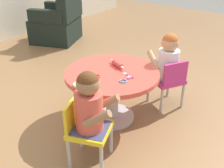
% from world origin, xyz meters
% --- Properties ---
extents(ground_plane, '(10.00, 10.00, 0.00)m').
position_xyz_m(ground_plane, '(0.00, 0.00, 0.00)').
color(ground_plane, olive).
extents(craft_table, '(0.88, 0.88, 0.51)m').
position_xyz_m(craft_table, '(0.00, 0.00, 0.38)').
color(craft_table, silver).
rests_on(craft_table, ground).
extents(child_chair_left, '(0.39, 0.39, 0.54)m').
position_xyz_m(child_chair_left, '(-0.59, -0.20, 0.31)').
color(child_chair_left, '#B7B7BC').
rests_on(child_chair_left, ground).
extents(seated_child_left, '(0.38, 0.42, 0.51)m').
position_xyz_m(seated_child_left, '(-0.57, -0.23, 0.53)').
color(seated_child_left, '#3F4772').
rests_on(seated_child_left, ground).
extents(child_chair_right, '(0.41, 0.41, 0.54)m').
position_xyz_m(child_chair_right, '(0.53, -0.32, 0.31)').
color(child_chair_right, '#B7B7BC').
rests_on(child_chair_right, ground).
extents(seated_child_right, '(0.40, 0.43, 0.51)m').
position_xyz_m(seated_child_right, '(0.55, -0.29, 0.53)').
color(seated_child_right, '#3F4772').
rests_on(seated_child_right, ground).
extents(armchair_dark, '(0.93, 0.94, 0.85)m').
position_xyz_m(armchair_dark, '(1.29, 2.15, 0.31)').
color(armchair_dark, black).
rests_on(armchair_dark, ground).
extents(rolling_pin, '(0.11, 0.22, 0.05)m').
position_xyz_m(rolling_pin, '(0.12, 0.03, 0.53)').
color(rolling_pin, '#D83F3F').
rests_on(rolling_pin, craft_table).
extents(craft_scissors, '(0.11, 0.14, 0.01)m').
position_xyz_m(craft_scissors, '(0.01, -0.18, 0.51)').
color(craft_scissors, silver).
rests_on(craft_scissors, craft_table).
extents(playdough_blob_0, '(0.11, 0.11, 0.01)m').
position_xyz_m(playdough_blob_0, '(-0.37, 0.05, 0.51)').
color(playdough_blob_0, '#B2E58C').
rests_on(playdough_blob_0, craft_table).
extents(cookie_cutter_0, '(0.07, 0.07, 0.01)m').
position_xyz_m(cookie_cutter_0, '(-0.10, -0.19, 0.51)').
color(cookie_cutter_0, '#3F99D8').
rests_on(cookie_cutter_0, craft_table).
extents(cookie_cutter_1, '(0.06, 0.06, 0.01)m').
position_xyz_m(cookie_cutter_1, '(-0.21, 0.12, 0.51)').
color(cookie_cutter_1, orange).
rests_on(cookie_cutter_1, craft_table).
extents(cookie_cutter_2, '(0.07, 0.07, 0.01)m').
position_xyz_m(cookie_cutter_2, '(-0.17, 0.05, 0.51)').
color(cookie_cutter_2, red).
rests_on(cookie_cutter_2, craft_table).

